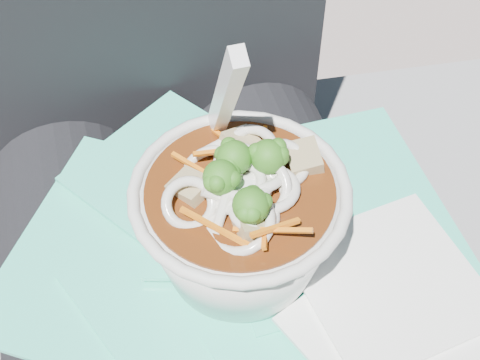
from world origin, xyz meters
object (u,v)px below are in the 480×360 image
object	(u,v)px
udon_bowl	(240,216)
lap	(217,347)
person_body	(190,245)
plastic_bag	(251,246)
stone_ledge	(194,349)

from	to	relation	value
udon_bowl	lap	bearing A→B (deg)	-141.41
person_body	plastic_bag	bearing A→B (deg)	-54.53
udon_bowl	stone_ledge	bearing A→B (deg)	101.99
person_body	plastic_bag	size ratio (longest dim) A/B	2.49
stone_ledge	lap	world-z (taller)	lap
lap	plastic_bag	distance (m)	0.10
lap	udon_bowl	distance (m)	0.15
plastic_bag	stone_ledge	bearing A→B (deg)	109.38
person_body	udon_bowl	size ratio (longest dim) A/B	4.98
plastic_bag	person_body	bearing A→B (deg)	125.47
plastic_bag	udon_bowl	bearing A→B (deg)	-132.22
stone_ledge	udon_bowl	bearing A→B (deg)	-78.01
stone_ledge	udon_bowl	xyz separation A→B (m)	(0.03, -0.13, 0.45)
udon_bowl	person_body	bearing A→B (deg)	111.13
person_body	udon_bowl	xyz separation A→B (m)	(0.03, -0.07, 0.12)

